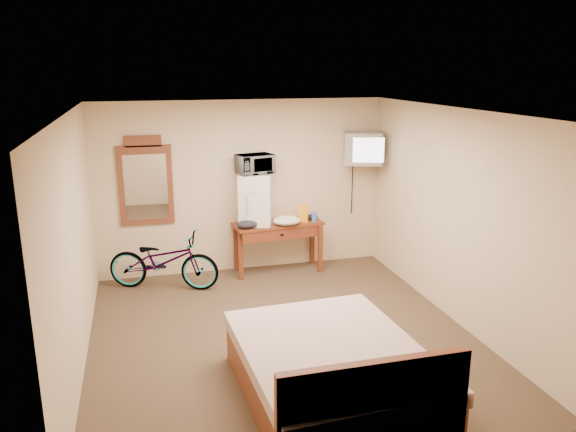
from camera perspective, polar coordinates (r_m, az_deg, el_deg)
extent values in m
plane|color=#473423|center=(6.48, -0.62, -12.08)|extent=(4.60, 4.60, 0.00)
plane|color=silver|center=(5.79, -0.69, 10.53)|extent=(4.60, 4.60, 0.00)
cube|color=beige|center=(8.20, -4.65, 2.97)|extent=(4.20, 0.04, 2.50)
cube|color=beige|center=(3.97, 7.76, -10.50)|extent=(4.20, 0.04, 2.50)
cube|color=beige|center=(5.88, -20.90, -2.83)|extent=(0.04, 4.60, 2.50)
cube|color=beige|center=(6.83, 16.68, -0.08)|extent=(0.04, 4.60, 2.50)
cube|color=white|center=(8.25, -5.14, 0.67)|extent=(0.08, 0.01, 0.13)
cube|color=brown|center=(8.17, -1.05, -0.79)|extent=(1.33, 0.62, 0.04)
cube|color=brown|center=(7.98, -4.83, -4.05)|extent=(0.06, 0.06, 0.71)
cube|color=brown|center=(8.26, 3.29, -3.36)|extent=(0.06, 0.06, 0.71)
cube|color=brown|center=(8.35, -5.32, -3.19)|extent=(0.06, 0.06, 0.71)
cube|color=brown|center=(8.62, 2.47, -2.56)|extent=(0.06, 0.06, 0.71)
cube|color=brown|center=(8.00, -0.67, -1.88)|extent=(1.16, 0.16, 0.16)
cube|color=black|center=(7.98, -0.64, -1.92)|extent=(0.05, 0.02, 0.03)
cube|color=white|center=(8.01, -3.33, 1.74)|extent=(0.56, 0.54, 0.74)
cube|color=#989893|center=(7.77, -3.02, 2.44)|extent=(0.45, 0.01, 0.00)
cylinder|color=#989893|center=(7.78, -4.16, 0.99)|extent=(0.02, 0.02, 0.27)
imported|color=white|center=(7.91, -3.39, 5.30)|extent=(0.56, 0.44, 0.27)
cube|color=#F8A216|center=(8.18, 1.59, 0.30)|extent=(0.15, 0.12, 0.26)
cylinder|color=blue|center=(8.20, 2.67, -0.10)|extent=(0.08, 0.08, 0.13)
ellipsoid|color=beige|center=(8.02, -0.12, -0.47)|extent=(0.41, 0.31, 0.13)
ellipsoid|color=black|center=(7.88, -4.17, -0.84)|extent=(0.30, 0.22, 0.11)
ellipsoid|color=black|center=(8.32, 2.45, -0.08)|extent=(0.17, 0.14, 0.08)
cube|color=black|center=(8.59, 6.86, 6.38)|extent=(0.14, 0.02, 0.14)
cylinder|color=black|center=(8.54, 6.97, 6.34)|extent=(0.05, 0.30, 0.05)
cube|color=#989893|center=(8.33, 7.56, 6.87)|extent=(0.64, 0.58, 0.47)
cube|color=white|center=(8.12, 8.18, 6.64)|extent=(0.43, 0.14, 0.36)
cube|color=black|center=(8.54, 6.97, 7.08)|extent=(0.32, 0.11, 0.29)
cube|color=brown|center=(8.03, -14.24, 3.03)|extent=(0.74, 0.04, 1.12)
cube|color=brown|center=(7.93, -14.53, 7.37)|extent=(0.49, 0.04, 0.16)
cube|color=white|center=(8.01, -14.23, 2.84)|extent=(0.58, 0.01, 0.92)
imported|color=black|center=(7.81, -12.54, -4.45)|extent=(1.61, 1.02, 0.80)
cube|color=brown|center=(5.33, 4.35, -16.12)|extent=(1.60, 2.08, 0.40)
cube|color=#C8B29B|center=(5.21, 4.41, -13.76)|extent=(1.64, 2.12, 0.14)
cube|color=brown|center=(4.39, 8.80, -18.34)|extent=(1.50, 0.08, 0.70)
ellipsoid|color=silver|center=(4.51, 2.90, -16.74)|extent=(0.57, 0.35, 0.20)
ellipsoid|color=silver|center=(4.75, 11.29, -15.29)|extent=(0.57, 0.35, 0.20)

